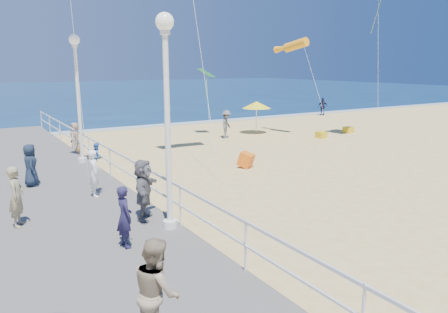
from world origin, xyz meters
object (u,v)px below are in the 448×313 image
beach_chair_left (321,135)px  beach_chair_right (348,130)px  spectator_1 (157,292)px  spectator_5 (144,190)px  beach_umbrella (256,105)px  lamp_post_far (77,86)px  beach_walker_a (226,124)px  beach_walker_b (323,107)px  lamp_post_mid (167,101)px  spectator_6 (17,197)px  box_kite (246,161)px  woman_holding_toddler (95,173)px  spectator_0 (124,217)px  spectator_4 (30,165)px  toddler_held (97,156)px  beach_walker_c (75,138)px

beach_chair_left → beach_chair_right: (3.02, 0.58, 0.00)m
spectator_1 → spectator_5: (1.82, 5.21, -0.01)m
beach_umbrella → beach_chair_right: bearing=-28.1°
lamp_post_far → beach_walker_a: (9.87, 4.18, -2.79)m
beach_walker_b → beach_chair_right: beach_walker_b is taller
lamp_post_mid → spectator_5: size_ratio=3.20×
spectator_6 → box_kite: (9.66, 3.68, -0.89)m
spectator_6 → beach_walker_b: (27.06, 16.96, -0.41)m
spectator_6 → beach_walker_a: 17.17m
lamp_post_mid → spectator_5: (-0.32, 0.96, -2.43)m
spectator_6 → box_kite: spectator_6 is taller
spectator_1 → spectator_6: (-1.16, 6.43, -0.05)m
beach_walker_b → box_kite: beach_walker_b is taller
woman_holding_toddler → spectator_0: size_ratio=1.04×
lamp_post_mid → beach_walker_a: 16.70m
spectator_0 → box_kite: (7.73, 6.40, -0.82)m
spectator_4 → box_kite: 8.83m
toddler_held → beach_umbrella: size_ratio=0.39×
spectator_6 → beach_walker_b: size_ratio=1.01×
spectator_4 → beach_umbrella: size_ratio=0.69×
spectator_6 → beach_chair_left: bearing=-45.4°
spectator_5 → beach_walker_a: size_ratio=0.96×
beach_chair_left → box_kite: bearing=-153.9°
beach_chair_left → spectator_5: bearing=-149.2°
beach_chair_left → beach_walker_b: bearing=45.7°
lamp_post_far → spectator_1: (-2.14, -13.25, -2.42)m
beach_umbrella → beach_chair_left: 4.63m
spectator_1 → spectator_4: bearing=8.0°
beach_walker_b → beach_walker_c: bearing=35.2°
spectator_4 → beach_walker_b: (26.18, 13.03, -0.35)m
lamp_post_far → woman_holding_toddler: size_ratio=3.55×
lamp_post_mid → beach_chair_right: size_ratio=9.67×
beach_chair_left → lamp_post_far: bearing=-176.0°
lamp_post_mid → beach_chair_left: bearing=34.0°
spectator_4 → beach_chair_right: spectator_4 is taller
spectator_5 → beach_walker_b: size_ratio=1.06×
lamp_post_far → beach_walker_b: (23.76, 10.13, -2.87)m
lamp_post_far → spectator_1: lamp_post_far is taller
woman_holding_toddler → beach_walker_a: (10.73, 9.40, -0.28)m
spectator_1 → spectator_5: spectator_1 is taller
woman_holding_toddler → beach_chair_right: 20.01m
woman_holding_toddler → spectator_1: size_ratio=0.89×
toddler_held → spectator_0: toddler_held is taller
spectator_6 → beach_walker_c: size_ratio=1.01×
spectator_1 → beach_chair_right: size_ratio=3.06×
spectator_0 → spectator_4: size_ratio=0.98×
lamp_post_far → spectator_6: 7.97m
spectator_0 → spectator_4: spectator_4 is taller
spectator_4 → beach_walker_c: spectator_4 is taller
spectator_6 → beach_chair_right: size_ratio=2.89×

